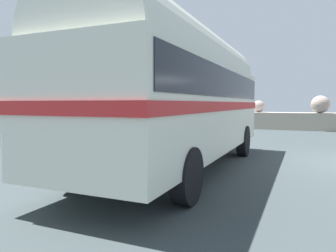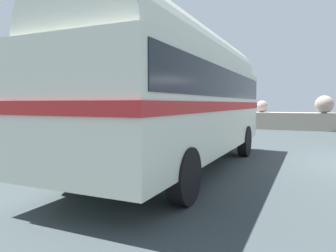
% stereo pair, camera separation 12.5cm
% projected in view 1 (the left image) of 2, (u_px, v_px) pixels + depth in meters
% --- Properties ---
extents(vintage_coach, '(2.55, 8.61, 3.70)m').
position_uv_depth(vintage_coach, '(182.00, 89.00, 7.83)').
color(vintage_coach, black).
rests_on(vintage_coach, ground).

